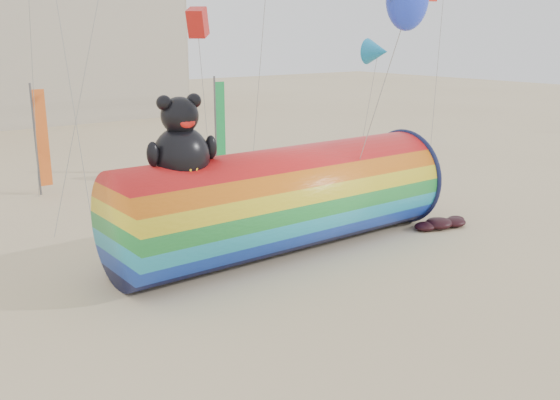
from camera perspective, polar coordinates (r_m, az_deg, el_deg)
ground at (r=18.52m, az=1.59°, el=-8.40°), size 160.00×160.00×0.00m
windsock_assembly at (r=21.51m, az=0.36°, el=0.30°), size 12.40×3.78×5.72m
kite_handler at (r=26.02m, az=12.17°, el=0.02°), size 0.68×0.64×1.56m
fabric_bundle at (r=25.22m, az=14.52°, el=-2.05°), size 2.62×1.35×0.41m
festival_banners at (r=30.39m, az=-17.81°, el=5.34°), size 14.37×2.50×5.20m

